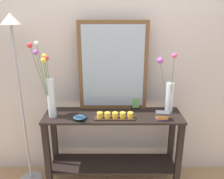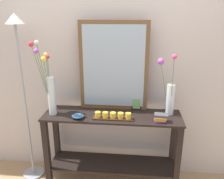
# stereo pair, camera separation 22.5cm
# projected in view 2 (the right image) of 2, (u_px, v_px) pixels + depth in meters

# --- Properties ---
(wall_back) EXTENTS (6.40, 0.08, 2.70)m
(wall_back) POSITION_uv_depth(u_px,v_px,m) (115.00, 58.00, 2.50)
(wall_back) COLOR beige
(wall_back) RESTS_ON ground
(console_table) EXTENTS (1.39, 0.39, 0.84)m
(console_table) POSITION_uv_depth(u_px,v_px,m) (112.00, 142.00, 2.46)
(console_table) COLOR black
(console_table) RESTS_ON ground
(mirror_leaning) EXTENTS (0.70, 0.03, 0.92)m
(mirror_leaning) POSITION_uv_depth(u_px,v_px,m) (114.00, 67.00, 2.37)
(mirror_leaning) COLOR brown
(mirror_leaning) RESTS_ON console_table
(tall_vase_left) EXTENTS (0.21, 0.21, 0.75)m
(tall_vase_left) POSITION_uv_depth(u_px,v_px,m) (49.00, 87.00, 2.29)
(tall_vase_left) COLOR silver
(tall_vase_left) RESTS_ON console_table
(vase_right) EXTENTS (0.19, 0.18, 0.63)m
(vase_right) POSITION_uv_depth(u_px,v_px,m) (169.00, 94.00, 2.31)
(vase_right) COLOR silver
(vase_right) RESTS_ON console_table
(candle_tray) EXTENTS (0.39, 0.09, 0.07)m
(candle_tray) POSITION_uv_depth(u_px,v_px,m) (113.00, 116.00, 2.26)
(candle_tray) COLOR #382316
(candle_tray) RESTS_ON console_table
(picture_frame_small) EXTENTS (0.10, 0.01, 0.13)m
(picture_frame_small) POSITION_uv_depth(u_px,v_px,m) (136.00, 104.00, 2.46)
(picture_frame_small) COLOR black
(picture_frame_small) RESTS_ON console_table
(decorative_bowl) EXTENTS (0.12, 0.12, 0.04)m
(decorative_bowl) POSITION_uv_depth(u_px,v_px,m) (78.00, 116.00, 2.28)
(decorative_bowl) COLOR #2D5B84
(decorative_bowl) RESTS_ON console_table
(book_stack) EXTENTS (0.13, 0.09, 0.08)m
(book_stack) POSITION_uv_depth(u_px,v_px,m) (161.00, 118.00, 2.20)
(book_stack) COLOR #663884
(book_stack) RESTS_ON console_table
(floor_lamp) EXTENTS (0.24, 0.24, 1.82)m
(floor_lamp) POSITION_uv_depth(u_px,v_px,m) (21.00, 74.00, 2.38)
(floor_lamp) COLOR #9E9EA3
(floor_lamp) RESTS_ON ground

